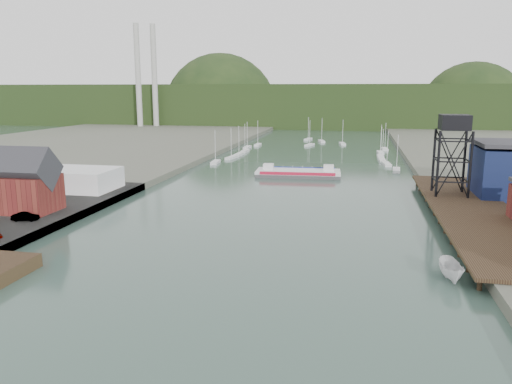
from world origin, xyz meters
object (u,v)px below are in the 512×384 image
at_px(chain_ferry, 298,173).
at_px(motorboat, 451,271).
at_px(harbor_building, 21,186).
at_px(lift_tower, 454,127).

bearing_deg(chain_ferry, motorboat, -72.48).
bearing_deg(chain_ferry, harbor_building, -131.30).
distance_m(harbor_building, lift_tower, 82.49).
bearing_deg(motorboat, lift_tower, 77.94).
bearing_deg(harbor_building, motorboat, -12.49).
bearing_deg(harbor_building, chain_ferry, 52.20).
distance_m(harbor_building, motorboat, 72.12).
height_order(harbor_building, motorboat, harbor_building).
relative_size(harbor_building, lift_tower, 0.76).
xyz_separation_m(harbor_building, lift_tower, (77.00, 28.00, 9.56)).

